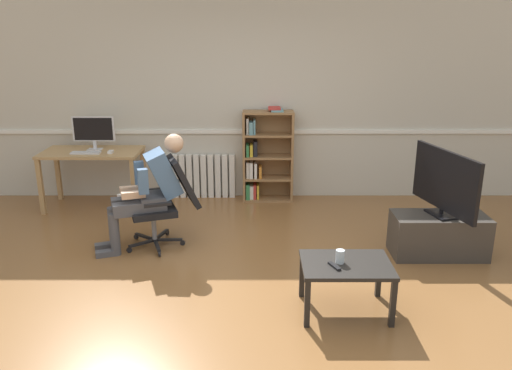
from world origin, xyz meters
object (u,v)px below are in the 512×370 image
imac_monitor (96,130)px  radiator (202,176)px  coffee_table (348,270)px  computer_mouse (113,152)px  tv_stand (441,235)px  computer_desk (94,159)px  office_chair (169,199)px  bookshelf (266,157)px  person_seated (151,189)px  spare_remote (336,266)px  drinking_glass (342,257)px  keyboard (88,153)px  tv_screen (447,182)px

imac_monitor → radiator: imac_monitor is taller
radiator → coffee_table: radiator is taller
computer_mouse → tv_stand: (3.74, -1.40, -0.55)m
computer_desk → office_chair: bearing=-46.4°
bookshelf → tv_stand: (1.78, -1.81, -0.38)m
computer_desk → coffee_table: bearing=-42.3°
radiator → office_chair: bearing=-96.4°
person_seated → spare_remote: (1.76, -1.39, -0.20)m
computer_desk → drinking_glass: bearing=-42.8°
keyboard → tv_screen: tv_screen is taller
tv_screen → drinking_glass: (-1.21, -1.09, -0.30)m
tv_stand → office_chair: bearing=174.2°
imac_monitor → tv_stand: (3.99, -1.59, -0.79)m
computer_desk → computer_mouse: 0.33m
computer_mouse → coffee_table: bearing=-43.9°
computer_mouse → drinking_glass: (2.53, -2.48, -0.28)m
keyboard → radiator: 1.55m
computer_mouse → spare_remote: computer_mouse is taller
tv_screen → computer_mouse: bearing=54.8°
keyboard → person_seated: (1.02, -1.15, -0.11)m
computer_mouse → radiator: size_ratio=0.10×
keyboard → spare_remote: keyboard is taller
bookshelf → radiator: bookshelf is taller
computer_desk → spare_remote: bearing=-44.2°
imac_monitor → tv_screen: imac_monitor is taller
imac_monitor → drinking_glass: imac_monitor is taller
radiator → drinking_glass: (1.46, -2.99, 0.19)m
computer_desk → radiator: size_ratio=1.31×
drinking_glass → coffee_table: bearing=-4.3°
computer_mouse → drinking_glass: size_ratio=0.89×
coffee_table → computer_mouse: bearing=136.1°
keyboard → office_chair: size_ratio=0.38×
imac_monitor → radiator: bearing=13.3°
person_seated → coffee_table: bearing=35.6°
imac_monitor → bookshelf: 2.26m
person_seated → bookshelf: bearing=122.6°
imac_monitor → person_seated: 1.71m
tv_stand → coffee_table: size_ratio=1.30×
computer_desk → keyboard: 0.18m
person_seated → computer_mouse: bearing=-167.9°
computer_desk → tv_screen: (4.02, -1.52, 0.15)m
keyboard → tv_screen: (4.05, -1.38, 0.03)m
keyboard → bookshelf: bearing=10.8°
office_chair → spare_remote: bearing=28.2°
drinking_glass → imac_monitor: bearing=136.1°
computer_desk → spare_remote: size_ratio=8.35×
computer_mouse → imac_monitor: bearing=142.2°
radiator → drinking_glass: radiator is taller
imac_monitor → tv_screen: (3.99, -1.59, -0.21)m
imac_monitor → person_seated: (0.97, -1.36, -0.36)m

